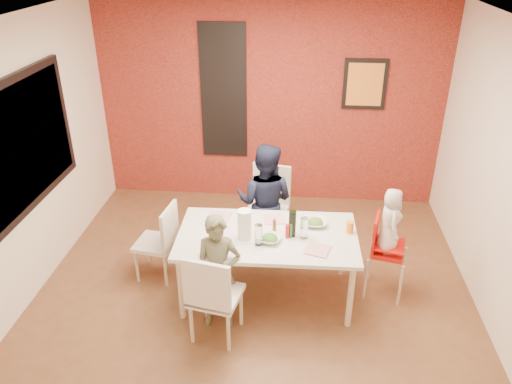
# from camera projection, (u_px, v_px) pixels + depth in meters

# --- Properties ---
(ground) EXTENTS (4.50, 4.50, 0.00)m
(ground) POSITION_uv_depth(u_px,v_px,m) (253.00, 295.00, 5.17)
(ground) COLOR brown
(ground) RESTS_ON ground
(ceiling) EXTENTS (4.50, 4.50, 0.02)m
(ceiling) POSITION_uv_depth(u_px,v_px,m) (253.00, 24.00, 3.93)
(ceiling) COLOR silver
(ceiling) RESTS_ON wall_back
(wall_back) EXTENTS (4.50, 0.02, 2.70)m
(wall_back) POSITION_uv_depth(u_px,v_px,m) (270.00, 104.00, 6.54)
(wall_back) COLOR #F3E4C9
(wall_back) RESTS_ON ground
(wall_front) EXTENTS (4.50, 0.02, 2.70)m
(wall_front) POSITION_uv_depth(u_px,v_px,m) (211.00, 367.00, 2.56)
(wall_front) COLOR #F3E4C9
(wall_front) RESTS_ON ground
(wall_left) EXTENTS (0.02, 4.50, 2.70)m
(wall_left) POSITION_uv_depth(u_px,v_px,m) (18.00, 168.00, 4.73)
(wall_left) COLOR #F3E4C9
(wall_left) RESTS_ON ground
(wall_right) EXTENTS (0.02, 4.50, 2.70)m
(wall_right) POSITION_uv_depth(u_px,v_px,m) (508.00, 188.00, 4.37)
(wall_right) COLOR #F3E4C9
(wall_right) RESTS_ON ground
(brick_accent_wall) EXTENTS (4.50, 0.02, 2.70)m
(brick_accent_wall) POSITION_uv_depth(u_px,v_px,m) (270.00, 104.00, 6.52)
(brick_accent_wall) COLOR maroon
(brick_accent_wall) RESTS_ON ground
(picture_window_frame) EXTENTS (0.05, 1.70, 1.30)m
(picture_window_frame) POSITION_uv_depth(u_px,v_px,m) (27.00, 141.00, 4.82)
(picture_window_frame) COLOR black
(picture_window_frame) RESTS_ON wall_left
(picture_window_pane) EXTENTS (0.02, 1.55, 1.15)m
(picture_window_pane) POSITION_uv_depth(u_px,v_px,m) (28.00, 141.00, 4.82)
(picture_window_pane) COLOR black
(picture_window_pane) RESTS_ON wall_left
(glassblock_strip) EXTENTS (0.55, 0.03, 1.70)m
(glassblock_strip) POSITION_uv_depth(u_px,v_px,m) (224.00, 92.00, 6.49)
(glassblock_strip) COLOR silver
(glassblock_strip) RESTS_ON wall_back
(glassblock_surround) EXTENTS (0.60, 0.03, 1.76)m
(glassblock_surround) POSITION_uv_depth(u_px,v_px,m) (224.00, 92.00, 6.49)
(glassblock_surround) COLOR black
(glassblock_surround) RESTS_ON wall_back
(art_print_frame) EXTENTS (0.54, 0.03, 0.64)m
(art_print_frame) POSITION_uv_depth(u_px,v_px,m) (365.00, 84.00, 6.27)
(art_print_frame) COLOR black
(art_print_frame) RESTS_ON wall_back
(art_print_canvas) EXTENTS (0.44, 0.01, 0.54)m
(art_print_canvas) POSITION_uv_depth(u_px,v_px,m) (365.00, 85.00, 6.26)
(art_print_canvas) COLOR gold
(art_print_canvas) RESTS_ON wall_back
(dining_table) EXTENTS (1.77, 1.01, 0.73)m
(dining_table) POSITION_uv_depth(u_px,v_px,m) (267.00, 240.00, 4.88)
(dining_table) COLOR silver
(dining_table) RESTS_ON ground
(chair_near) EXTENTS (0.51, 0.51, 0.93)m
(chair_near) POSITION_uv_depth(u_px,v_px,m) (212.00, 294.00, 4.37)
(chair_near) COLOR white
(chair_near) RESTS_ON ground
(chair_far) EXTENTS (0.55, 0.55, 0.98)m
(chair_far) POSITION_uv_depth(u_px,v_px,m) (268.00, 202.00, 5.82)
(chair_far) COLOR white
(chair_far) RESTS_ON ground
(chair_left) EXTENTS (0.45, 0.45, 0.86)m
(chair_left) POSITION_uv_depth(u_px,v_px,m) (162.00, 238.00, 5.25)
(chair_left) COLOR silver
(chair_left) RESTS_ON ground
(high_chair) EXTENTS (0.44, 0.44, 0.87)m
(high_chair) POSITION_uv_depth(u_px,v_px,m) (384.00, 248.00, 5.00)
(high_chair) COLOR red
(high_chair) RESTS_ON ground
(child_near) EXTENTS (0.44, 0.31, 1.16)m
(child_near) POSITION_uv_depth(u_px,v_px,m) (218.00, 272.00, 4.56)
(child_near) COLOR brown
(child_near) RESTS_ON ground
(child_far) EXTENTS (0.76, 0.64, 1.37)m
(child_far) POSITION_uv_depth(u_px,v_px,m) (265.00, 202.00, 5.54)
(child_far) COLOR black
(child_far) RESTS_ON ground
(toddler) EXTENTS (0.24, 0.35, 0.68)m
(toddler) POSITION_uv_depth(u_px,v_px,m) (390.00, 221.00, 4.84)
(toddler) COLOR beige
(toddler) RESTS_ON high_chair
(plate_near_left) EXTENTS (0.25, 0.25, 0.01)m
(plate_near_left) POSITION_uv_depth(u_px,v_px,m) (213.00, 253.00, 4.57)
(plate_near_left) COLOR white
(plate_near_left) RESTS_ON dining_table
(plate_far_mid) EXTENTS (0.24, 0.24, 0.01)m
(plate_far_mid) POSITION_uv_depth(u_px,v_px,m) (275.00, 219.00, 5.11)
(plate_far_mid) COLOR white
(plate_far_mid) RESTS_ON dining_table
(plate_near_right) EXTENTS (0.27, 0.27, 0.01)m
(plate_near_right) POSITION_uv_depth(u_px,v_px,m) (318.00, 250.00, 4.61)
(plate_near_right) COLOR silver
(plate_near_right) RESTS_ON dining_table
(plate_far_left) EXTENTS (0.27, 0.27, 0.01)m
(plate_far_left) POSITION_uv_depth(u_px,v_px,m) (218.00, 217.00, 5.14)
(plate_far_left) COLOR white
(plate_far_left) RESTS_ON dining_table
(salad_bowl_a) EXTENTS (0.25, 0.25, 0.05)m
(salad_bowl_a) POSITION_uv_depth(u_px,v_px,m) (270.00, 239.00, 4.74)
(salad_bowl_a) COLOR white
(salad_bowl_a) RESTS_ON dining_table
(salad_bowl_b) EXTENTS (0.25, 0.25, 0.06)m
(salad_bowl_b) POSITION_uv_depth(u_px,v_px,m) (315.00, 223.00, 5.00)
(salad_bowl_b) COLOR white
(salad_bowl_b) RESTS_ON dining_table
(wine_bottle) EXTENTS (0.07, 0.07, 0.27)m
(wine_bottle) POSITION_uv_depth(u_px,v_px,m) (292.00, 224.00, 4.77)
(wine_bottle) COLOR black
(wine_bottle) RESTS_ON dining_table
(wine_glass_a) EXTENTS (0.07, 0.07, 0.21)m
(wine_glass_a) POSITION_uv_depth(u_px,v_px,m) (259.00, 235.00, 4.65)
(wine_glass_a) COLOR white
(wine_glass_a) RESTS_ON dining_table
(wine_glass_b) EXTENTS (0.08, 0.08, 0.22)m
(wine_glass_b) POSITION_uv_depth(u_px,v_px,m) (304.00, 228.00, 4.76)
(wine_glass_b) COLOR white
(wine_glass_b) RESTS_ON dining_table
(paper_towel_roll) EXTENTS (0.13, 0.13, 0.30)m
(paper_towel_roll) POSITION_uv_depth(u_px,v_px,m) (244.00, 224.00, 4.74)
(paper_towel_roll) COLOR white
(paper_towel_roll) RESTS_ON dining_table
(condiment_red) EXTENTS (0.04, 0.04, 0.15)m
(condiment_red) POSITION_uv_depth(u_px,v_px,m) (287.00, 231.00, 4.77)
(condiment_red) COLOR red
(condiment_red) RESTS_ON dining_table
(condiment_green) EXTENTS (0.04, 0.04, 0.15)m
(condiment_green) POSITION_uv_depth(u_px,v_px,m) (291.00, 230.00, 4.78)
(condiment_green) COLOR #337025
(condiment_green) RESTS_ON dining_table
(condiment_brown) EXTENTS (0.03, 0.03, 0.13)m
(condiment_brown) POSITION_uv_depth(u_px,v_px,m) (274.00, 225.00, 4.88)
(condiment_brown) COLOR brown
(condiment_brown) RESTS_ON dining_table
(sippy_cup) EXTENTS (0.07, 0.07, 0.12)m
(sippy_cup) POSITION_uv_depth(u_px,v_px,m) (350.00, 227.00, 4.86)
(sippy_cup) COLOR orange
(sippy_cup) RESTS_ON dining_table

